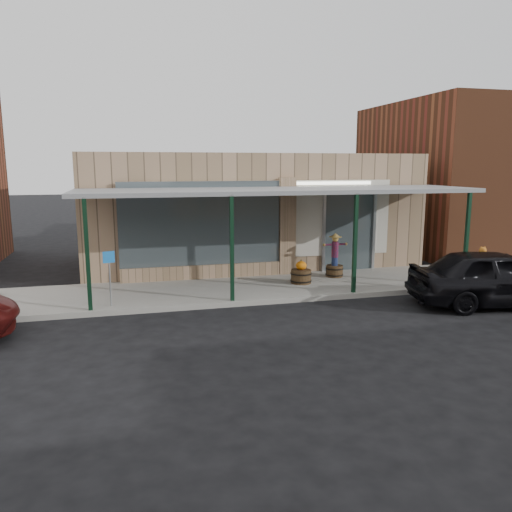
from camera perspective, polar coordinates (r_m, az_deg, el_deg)
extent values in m
plane|color=black|center=(12.29, 7.68, -7.75)|extent=(120.00, 120.00, 0.00)
cube|color=gray|center=(15.54, 2.72, -3.54)|extent=(40.00, 3.20, 0.15)
cube|color=#9F7F61|center=(19.60, -1.20, 5.36)|extent=(12.00, 6.00, 4.20)
cube|color=#434D51|center=(16.13, -6.26, 3.52)|extent=(5.20, 0.06, 2.80)
cube|color=#434D51|center=(17.79, 10.53, 2.74)|extent=(1.80, 0.06, 2.80)
cube|color=#9F7F61|center=(16.86, 3.54, 3.17)|extent=(0.55, 0.30, 3.40)
cube|color=#9F7F61|center=(16.44, -6.18, -1.84)|extent=(5.20, 0.30, 0.50)
cube|color=beige|center=(16.69, 1.19, 4.15)|extent=(9.00, 0.02, 2.60)
cube|color=white|center=(16.57, 1.23, 8.27)|extent=(7.50, 0.03, 0.10)
cube|color=gray|center=(15.10, 2.81, 7.49)|extent=(12.00, 3.00, 0.12)
cube|color=black|center=(13.20, -18.71, -0.02)|extent=(0.10, 0.10, 2.95)
cube|color=black|center=(13.42, -2.77, 0.68)|extent=(0.10, 0.10, 2.95)
cube|color=black|center=(14.57, 11.24, 1.26)|extent=(0.10, 0.10, 2.95)
cube|color=black|center=(16.50, 22.92, 1.68)|extent=(0.10, 0.10, 2.95)
cube|color=brown|center=(26.56, 26.99, 8.04)|extent=(12.00, 8.00, 6.50)
cylinder|color=#4A391D|center=(16.78, 8.95, -1.70)|extent=(0.59, 0.59, 0.37)
cylinder|color=navy|center=(16.71, 8.98, -0.60)|extent=(0.22, 0.22, 0.28)
cylinder|color=maroon|center=(16.65, 9.02, 0.74)|extent=(0.24, 0.24, 0.51)
sphere|color=#DCAA54|center=(16.59, 9.05, 1.95)|extent=(0.21, 0.21, 0.21)
cone|color=#DCAA54|center=(16.57, 9.07, 2.37)|extent=(0.34, 0.34, 0.13)
cylinder|color=#4A391D|center=(15.71, 5.17, -2.34)|extent=(0.75, 0.75, 0.42)
ellipsoid|color=orange|center=(15.63, 5.19, -1.09)|extent=(0.34, 0.34, 0.28)
cylinder|color=#4C471E|center=(15.60, 5.20, -0.52)|extent=(0.04, 0.04, 0.06)
cylinder|color=gray|center=(13.57, -16.33, -3.15)|extent=(0.04, 0.04, 1.16)
cube|color=blue|center=(13.43, -16.49, -0.12)|extent=(0.30, 0.10, 0.30)
imported|color=black|center=(15.05, 25.82, -2.25)|extent=(4.90, 2.71, 1.58)
ellipsoid|color=orange|center=(15.80, 24.51, -0.37)|extent=(0.29, 0.24, 0.37)
sphere|color=orange|center=(15.79, 24.49, 0.57)|extent=(0.21, 0.21, 0.21)
cylinder|color=#1A7820|center=(15.78, 24.55, 0.15)|extent=(0.14, 0.14, 0.02)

